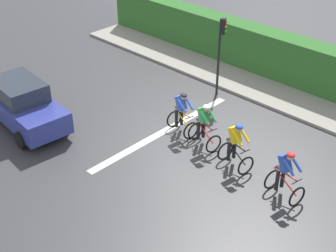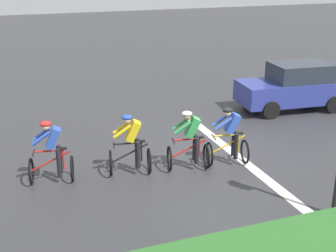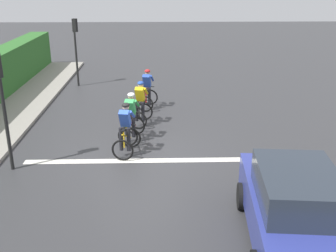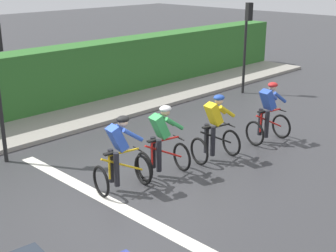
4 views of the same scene
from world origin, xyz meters
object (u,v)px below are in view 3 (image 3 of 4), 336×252
at_px(cyclist_second, 141,104).
at_px(cyclist_lead, 147,90).
at_px(cyclist_fourth, 126,131).
at_px(car_navy, 293,207).
at_px(cyclist_mid, 131,118).
at_px(traffic_light_near_crossing, 2,95).
at_px(traffic_light_far_junction, 76,42).

bearing_deg(cyclist_second, cyclist_lead, 84.06).
distance_m(cyclist_fourth, car_navy, 5.92).
xyz_separation_m(cyclist_second, car_navy, (3.33, -7.33, 0.08)).
relative_size(cyclist_second, cyclist_fourth, 1.00).
bearing_deg(cyclist_mid, cyclist_lead, 82.49).
xyz_separation_m(cyclist_lead, car_navy, (3.13, -9.34, 0.08)).
height_order(car_navy, traffic_light_near_crossing, traffic_light_near_crossing).
bearing_deg(car_navy, cyclist_fourth, 128.53).
xyz_separation_m(cyclist_lead, traffic_light_near_crossing, (-3.82, -5.60, 1.43)).
distance_m(cyclist_second, cyclist_fourth, 2.72).
xyz_separation_m(cyclist_second, traffic_light_near_crossing, (-3.61, -3.59, 1.43)).
bearing_deg(cyclist_lead, cyclist_second, -95.94).
relative_size(car_navy, traffic_light_far_junction, 1.27).
xyz_separation_m(cyclist_fourth, car_navy, (3.69, -4.63, 0.08)).
bearing_deg(cyclist_mid, cyclist_fourth, -94.68).
bearing_deg(car_navy, cyclist_mid, 121.92).
bearing_deg(cyclist_fourth, cyclist_lead, 83.18).
height_order(cyclist_lead, cyclist_second, same).
xyz_separation_m(cyclist_mid, traffic_light_far_junction, (-3.13, 7.53, 1.43)).
xyz_separation_m(cyclist_mid, cyclist_fourth, (-0.09, -1.14, 0.00)).
relative_size(cyclist_second, car_navy, 0.39).
xyz_separation_m(cyclist_lead, cyclist_mid, (-0.47, -3.57, 0.00)).
relative_size(cyclist_second, traffic_light_far_junction, 0.50).
relative_size(traffic_light_near_crossing, traffic_light_far_junction, 1.00).
relative_size(cyclist_fourth, traffic_light_near_crossing, 0.50).
bearing_deg(car_navy, cyclist_second, 114.47).
bearing_deg(cyclist_lead, car_navy, -71.50).
relative_size(cyclist_second, traffic_light_near_crossing, 0.50).
height_order(cyclist_fourth, traffic_light_far_junction, traffic_light_far_junction).
distance_m(car_navy, traffic_light_near_crossing, 8.00).
distance_m(cyclist_mid, traffic_light_far_junction, 8.28).
bearing_deg(cyclist_lead, cyclist_fourth, -96.82).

